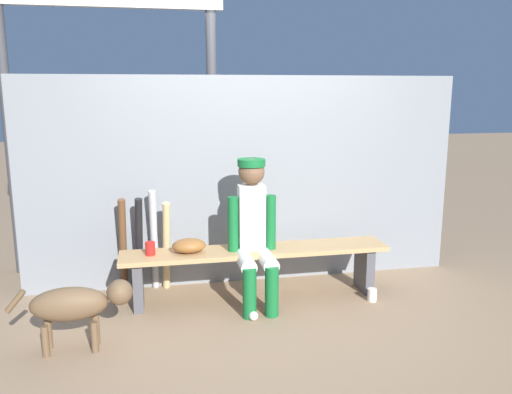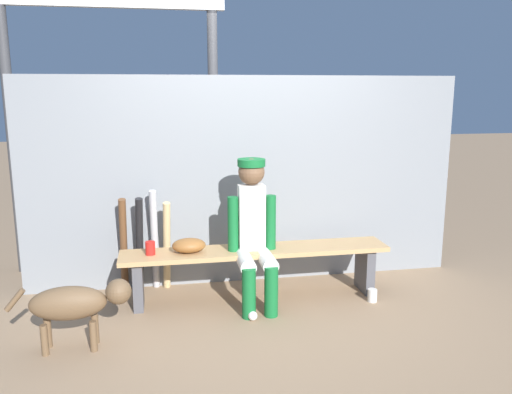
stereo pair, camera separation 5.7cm
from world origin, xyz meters
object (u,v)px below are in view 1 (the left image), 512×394
baseball_glove (189,246)px  bat_wood_natural (166,246)px  dog (78,304)px  bat_wood_dark (123,246)px  baseball (254,316)px  cup_on_bench (150,249)px  dugout_bench (256,260)px  bat_aluminum_silver (154,240)px  player_seated (254,228)px  bat_aluminum_black (139,245)px  scoreboard (116,15)px  cup_on_ground (372,295)px

baseball_glove → bat_wood_natural: 0.37m
baseball_glove → dog: baseball_glove is taller
bat_wood_dark → baseball: 1.34m
bat_wood_dark → cup_on_bench: (0.24, -0.35, 0.07)m
baseball_glove → dog: 1.06m
dugout_bench → dog: dog is taller
baseball → dog: dog is taller
baseball_glove → bat_aluminum_silver: size_ratio=0.30×
baseball_glove → bat_wood_dark: size_ratio=0.32×
bat_wood_dark → dog: bearing=-104.6°
bat_wood_natural → bat_aluminum_silver: (-0.10, 0.05, 0.05)m
baseball_glove → bat_aluminum_silver: bat_aluminum_silver is taller
player_seated → bat_aluminum_black: (-0.94, 0.43, -0.22)m
scoreboard → baseball: bearing=-56.9°
baseball_glove → scoreboard: size_ratio=0.08×
bat_wood_natural → scoreboard: size_ratio=0.24×
baseball_glove → dog: size_ratio=0.33×
cup_on_bench → scoreboard: size_ratio=0.03×
player_seated → scoreboard: 2.43m
baseball_glove → bat_aluminum_black: bearing=142.0°
bat_aluminum_black → cup_on_ground: bat_aluminum_black is taller
cup_on_bench → bat_wood_dark: bearing=123.7°
cup_on_ground → dugout_bench: bearing=165.0°
player_seated → baseball_glove: size_ratio=4.36×
player_seated → bat_wood_natural: size_ratio=1.44×
dugout_bench → dog: size_ratio=2.71×
bat_wood_dark → player_seated: bearing=-23.0°
player_seated → baseball_glove: player_seated is taller
bat_wood_dark → baseball: bat_wood_dark is taller
bat_aluminum_black → dog: bat_aluminum_black is taller
cup_on_ground → cup_on_bench: size_ratio=1.00×
player_seated → bat_wood_dark: player_seated is taller
bat_aluminum_silver → scoreboard: bearing=109.6°
dugout_bench → scoreboard: bearing=135.1°
cup_on_ground → bat_wood_natural: bearing=161.7°
bat_aluminum_black → dog: size_ratio=1.05×
bat_wood_natural → bat_aluminum_black: (-0.23, 0.01, 0.02)m
scoreboard → dugout_bench: bearing=-44.9°
dugout_bench → bat_aluminum_black: (-0.98, 0.32, 0.09)m
bat_aluminum_black → cup_on_ground: 2.06m
bat_aluminum_black → cup_on_bench: 0.34m
cup_on_bench → dugout_bench: bearing=0.0°
dugout_bench → player_seated: (-0.04, -0.11, 0.31)m
bat_wood_dark → cup_on_bench: bat_wood_dark is taller
bat_aluminum_silver → bat_wood_dark: size_ratio=1.06×
cup_on_bench → dog: (-0.50, -0.66, -0.17)m
bat_wood_natural → cup_on_ground: bat_wood_natural is taller
bat_wood_natural → bat_aluminum_silver: bat_aluminum_silver is taller
dog → bat_aluminum_black: bearing=67.6°
bat_aluminum_black → scoreboard: size_ratio=0.26×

